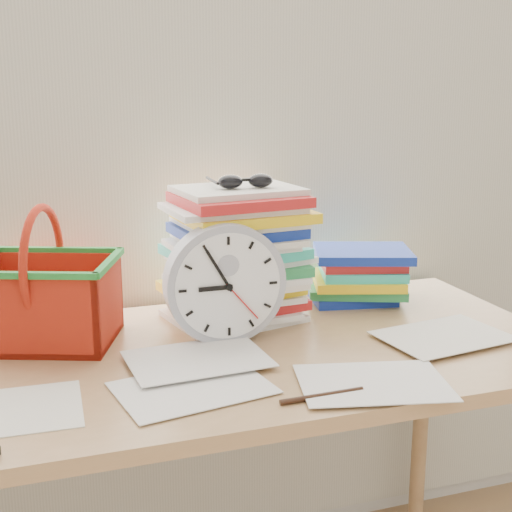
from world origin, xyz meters
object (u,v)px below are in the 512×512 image
object	(u,v)px
paper_stack	(237,255)
book_stack	(357,275)
clock	(225,283)
desk	(235,382)
basket	(44,276)

from	to	relation	value
paper_stack	book_stack	bearing A→B (deg)	7.34
paper_stack	clock	xyz separation A→B (m)	(-0.07, -0.13, -0.03)
desk	basket	distance (m)	0.46
paper_stack	book_stack	world-z (taller)	paper_stack
paper_stack	clock	bearing A→B (deg)	-116.56
basket	paper_stack	bearing A→B (deg)	22.89
desk	clock	bearing A→B (deg)	96.03
book_stack	basket	bearing A→B (deg)	-175.48
desk	book_stack	distance (m)	0.48
clock	desk	bearing A→B (deg)	-83.97
book_stack	desk	bearing A→B (deg)	-149.73
paper_stack	book_stack	size ratio (longest dim) A/B	1.19
clock	basket	size ratio (longest dim) A/B	0.89
paper_stack	clock	world-z (taller)	paper_stack
paper_stack	basket	bearing A→B (deg)	-177.68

